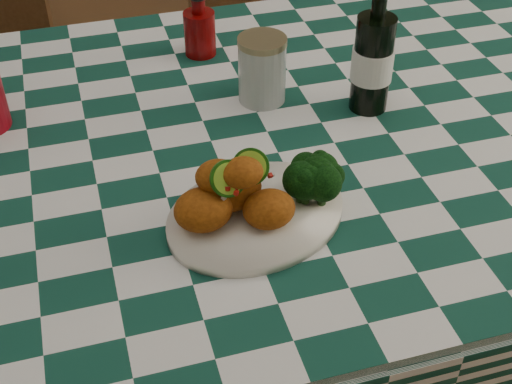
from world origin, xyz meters
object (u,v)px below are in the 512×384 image
object	(u,v)px
dining_table	(219,294)
plate	(256,215)
beer_bottle	(374,47)
wooden_chair_right	(271,71)
fried_chicken_pile	(241,187)
mason_jar	(262,70)
ketchup_bottle	(199,23)

from	to	relation	value
dining_table	plate	xyz separation A→B (m)	(0.02, -0.22, 0.40)
dining_table	beer_bottle	size ratio (longest dim) A/B	6.66
dining_table	wooden_chair_right	xyz separation A→B (m)	(0.35, 0.76, 0.06)
fried_chicken_pile	mason_jar	distance (m)	0.35
mason_jar	wooden_chair_right	xyz separation A→B (m)	(0.22, 0.65, -0.40)
fried_chicken_pile	mason_jar	xyz separation A→B (m)	(0.13, 0.33, -0.01)
fried_chicken_pile	beer_bottle	distance (m)	0.40
beer_bottle	mason_jar	bearing A→B (deg)	156.00
dining_table	fried_chicken_pile	bearing A→B (deg)	-91.11
ketchup_bottle	mason_jar	bearing A→B (deg)	-70.65
beer_bottle	wooden_chair_right	distance (m)	0.87
dining_table	mason_jar	distance (m)	0.48
ketchup_bottle	wooden_chair_right	xyz separation A→B (m)	(0.29, 0.45, -0.40)
beer_bottle	wooden_chair_right	xyz separation A→B (m)	(0.04, 0.73, -0.46)
dining_table	beer_bottle	distance (m)	0.60
dining_table	mason_jar	size ratio (longest dim) A/B	13.10
dining_table	plate	size ratio (longest dim) A/B	5.81
mason_jar	ketchup_bottle	bearing A→B (deg)	109.35
dining_table	fried_chicken_pile	size ratio (longest dim) A/B	10.18
beer_bottle	ketchup_bottle	bearing A→B (deg)	131.53
ketchup_bottle	dining_table	bearing A→B (deg)	-99.53
plate	ketchup_bottle	bearing A→B (deg)	86.34
beer_bottle	dining_table	bearing A→B (deg)	-175.22
ketchup_bottle	mason_jar	distance (m)	0.22
beer_bottle	fried_chicken_pile	bearing A→B (deg)	-141.58
dining_table	beer_bottle	xyz separation A→B (m)	(0.31, 0.03, 0.52)
ketchup_bottle	mason_jar	xyz separation A→B (m)	(0.07, -0.21, -0.00)
dining_table	plate	bearing A→B (deg)	-85.26
mason_jar	beer_bottle	size ratio (longest dim) A/B	0.51
plate	fried_chicken_pile	size ratio (longest dim) A/B	1.75
plate	fried_chicken_pile	xyz separation A→B (m)	(-0.02, 0.00, 0.06)
ketchup_bottle	beer_bottle	world-z (taller)	beer_bottle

